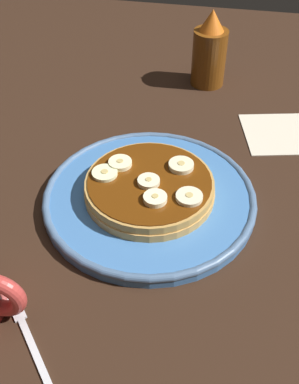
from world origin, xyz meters
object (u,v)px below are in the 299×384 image
at_px(fork, 28,336).
at_px(syrup_bottle, 209,52).
at_px(banana_slice_0, 152,182).
at_px(napkin, 280,133).
at_px(plate, 150,197).
at_px(banana_slice_2, 120,163).
at_px(banana_slice_4, 104,175).
at_px(banana_slice_3, 155,199).
at_px(pancake_stack, 149,187).
at_px(banana_slice_1, 181,166).
at_px(banana_slice_5, 189,197).

bearing_deg(fork, syrup_bottle, 77.43).
height_order(banana_slice_0, syrup_bottle, syrup_bottle).
xyz_separation_m(banana_slice_0, napkin, (0.17, 0.20, -0.04)).
bearing_deg(banana_slice_0, fork, -112.17).
xyz_separation_m(plate, banana_slice_2, (-0.04, 0.02, 0.03)).
bearing_deg(plate, napkin, 48.51).
bearing_deg(plate, banana_slice_4, -176.14).
bearing_deg(banana_slice_3, syrup_bottle, 85.80).
relative_size(pancake_stack, fork, 1.66).
bearing_deg(fork, banana_slice_1, 64.94).
height_order(plate, banana_slice_0, banana_slice_0).
distance_m(banana_slice_4, fork, 0.22).
distance_m(banana_slice_4, syrup_bottle, 0.35).
bearing_deg(syrup_bottle, napkin, -47.00).
distance_m(pancake_stack, banana_slice_3, 0.04).
relative_size(fork, syrup_bottle, 0.78).
height_order(plate, syrup_bottle, syrup_bottle).
bearing_deg(banana_slice_4, pancake_stack, 3.63).
distance_m(plate, banana_slice_0, 0.03).
xyz_separation_m(napkin, syrup_bottle, (-0.13, 0.14, 0.06)).
height_order(plate, napkin, plate).
distance_m(banana_slice_0, banana_slice_4, 0.06).
distance_m(plate, pancake_stack, 0.02).
distance_m(pancake_stack, banana_slice_5, 0.06).
xyz_separation_m(plate, banana_slice_3, (0.01, -0.03, 0.03)).
xyz_separation_m(banana_slice_1, banana_slice_5, (0.02, -0.06, -0.00)).
relative_size(banana_slice_1, banana_slice_2, 1.07).
relative_size(plate, pancake_stack, 1.59).
height_order(banana_slice_0, banana_slice_1, same).
bearing_deg(syrup_bottle, banana_slice_0, -96.15).
relative_size(banana_slice_1, syrup_bottle, 0.25).
relative_size(plate, banana_slice_4, 8.40).
distance_m(banana_slice_1, fork, 0.28).
xyz_separation_m(banana_slice_0, fork, (-0.09, -0.21, -0.04)).
relative_size(banana_slice_1, fork, 0.32).
xyz_separation_m(banana_slice_2, fork, (-0.04, -0.24, -0.04)).
bearing_deg(banana_slice_2, pancake_stack, -28.46).
bearing_deg(banana_slice_1, syrup_bottle, 88.95).
distance_m(banana_slice_0, syrup_bottle, 0.34).
relative_size(banana_slice_1, napkin, 0.30).
distance_m(plate, banana_slice_1, 0.06).
distance_m(banana_slice_1, banana_slice_2, 0.08).
bearing_deg(plate, banana_slice_3, -68.33).
xyz_separation_m(plate, napkin, (0.17, 0.19, -0.01)).
xyz_separation_m(banana_slice_1, fork, (-0.12, -0.25, -0.04)).
height_order(banana_slice_2, banana_slice_3, same).
xyz_separation_m(banana_slice_2, banana_slice_3, (0.06, -0.06, 0.00)).
height_order(pancake_stack, banana_slice_0, banana_slice_0).
bearing_deg(banana_slice_5, banana_slice_3, -163.50).
relative_size(banana_slice_3, banana_slice_4, 0.88).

